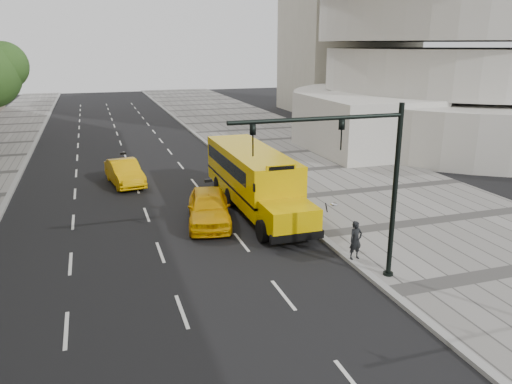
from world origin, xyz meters
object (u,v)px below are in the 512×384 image
object	(u,v)px
school_bus	(252,174)
taxi_near	(209,207)
traffic_signal	(360,174)
taxi_far	(125,173)
pedestrian	(356,240)

from	to	relation	value
school_bus	taxi_near	bearing A→B (deg)	-145.47
traffic_signal	taxi_far	bearing A→B (deg)	112.73
school_bus	taxi_near	world-z (taller)	school_bus
school_bus	taxi_far	xyz separation A→B (m)	(-6.09, 6.50, -1.01)
school_bus	taxi_far	world-z (taller)	school_bus
school_bus	traffic_signal	xyz separation A→B (m)	(0.69, -9.68, 2.33)
school_bus	pedestrian	world-z (taller)	school_bus
taxi_near	taxi_far	distance (m)	9.04
taxi_near	taxi_far	bearing A→B (deg)	122.51
pedestrian	traffic_signal	bearing A→B (deg)	-127.73
school_bus	taxi_far	distance (m)	8.96
pedestrian	taxi_far	bearing A→B (deg)	110.25
school_bus	traffic_signal	distance (m)	9.98
pedestrian	traffic_signal	world-z (taller)	traffic_signal
school_bus	traffic_signal	size ratio (longest dim) A/B	1.81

